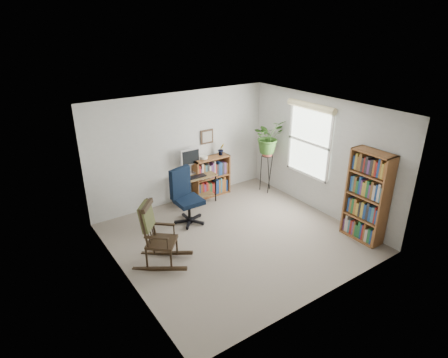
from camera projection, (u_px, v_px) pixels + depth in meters
floor at (236, 238)px, 6.97m from camera, size 4.20×4.00×0.00m
ceiling at (238, 110)px, 6.02m from camera, size 4.20×4.00×0.00m
wall_back at (182, 148)px, 8.01m from camera, size 4.20×0.00×2.40m
wall_front at (326, 227)px, 4.98m from camera, size 4.20×0.00×2.40m
wall_left at (120, 211)px, 5.40m from camera, size 0.00×4.00×2.40m
wall_right at (320, 156)px, 7.58m from camera, size 0.00×4.00×2.40m
window at (309, 143)px, 7.71m from camera, size 0.12×1.20×1.50m
desk at (195, 189)px, 8.19m from camera, size 0.90×0.49×0.65m
monitor at (190, 161)px, 8.05m from camera, size 0.46×0.16×0.56m
keyboard at (197, 177)px, 7.96m from camera, size 0.40×0.15×0.02m
office_chair at (189, 197)px, 7.27m from camera, size 0.76×0.76×1.14m
rocking_chair at (161, 234)px, 6.04m from camera, size 1.10×1.07×1.12m
low_bookshelf at (211, 176)px, 8.49m from camera, size 0.87×0.29×0.92m
tall_bookshelf at (367, 197)px, 6.64m from camera, size 0.32×0.74×1.69m
plant_stand at (267, 170)px, 8.67m from camera, size 0.30×0.30×1.03m
spider_plant at (269, 121)px, 8.20m from camera, size 1.69×1.88×1.47m
potted_plant_small at (221, 153)px, 8.44m from camera, size 0.13×0.24×0.11m
framed_picture at (207, 137)px, 8.25m from camera, size 0.32×0.04×0.32m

